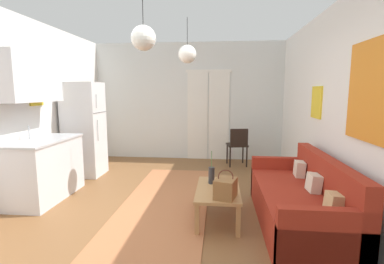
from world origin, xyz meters
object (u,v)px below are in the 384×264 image
object	(u,v)px
refrigerator	(84,129)
couch	(302,203)
accent_chair	(238,144)
pendant_lamp_near	(143,38)
bamboo_vase	(211,175)
pendant_lamp_far	(187,54)
coffee_table	(218,192)
handbag	(226,188)

from	to	relation	value
refrigerator	couch	bearing A→B (deg)	-26.42
accent_chair	pendant_lamp_near	distance (m)	3.72
bamboo_vase	pendant_lamp_far	distance (m)	1.94
coffee_table	bamboo_vase	bearing A→B (deg)	115.35
bamboo_vase	pendant_lamp_near	bearing A→B (deg)	-135.82
bamboo_vase	accent_chair	size ratio (longest dim) A/B	0.53
pendant_lamp_near	pendant_lamp_far	bearing A→B (deg)	80.14
accent_chair	bamboo_vase	bearing A→B (deg)	69.12
couch	handbag	world-z (taller)	couch
couch	pendant_lamp_near	distance (m)	2.62
bamboo_vase	refrigerator	xyz separation A→B (m)	(-2.48, 1.50, 0.38)
coffee_table	pendant_lamp_far	xyz separation A→B (m)	(-0.51, 1.08, 1.84)
pendant_lamp_near	handbag	bearing A→B (deg)	11.91
pendant_lamp_near	pendant_lamp_far	world-z (taller)	same
coffee_table	pendant_lamp_near	size ratio (longest dim) A/B	1.32
refrigerator	pendant_lamp_far	world-z (taller)	pendant_lamp_far
pendant_lamp_near	couch	bearing A→B (deg)	12.48
handbag	refrigerator	size ratio (longest dim) A/B	0.19
accent_chair	couch	bearing A→B (deg)	93.12
couch	refrigerator	size ratio (longest dim) A/B	1.13
refrigerator	accent_chair	world-z (taller)	refrigerator
couch	handbag	bearing A→B (deg)	-166.99
couch	pendant_lamp_near	size ratio (longest dim) A/B	2.78
couch	coffee_table	distance (m)	1.02
bamboo_vase	pendant_lamp_far	bearing A→B (deg)	115.23
couch	pendant_lamp_far	distance (m)	2.71
handbag	refrigerator	distance (m)	3.34
couch	handbag	xyz separation A→B (m)	(-0.92, -0.21, 0.24)
refrigerator	pendant_lamp_far	bearing A→B (deg)	-16.41
handbag	pendant_lamp_far	xyz separation A→B (m)	(-0.60, 1.38, 1.67)
bamboo_vase	couch	bearing A→B (deg)	-14.19
pendant_lamp_near	bamboo_vase	bearing A→B (deg)	44.18
couch	bamboo_vase	xyz separation A→B (m)	(-1.10, 0.28, 0.23)
handbag	pendant_lamp_near	world-z (taller)	pendant_lamp_near
bamboo_vase	accent_chair	bearing A→B (deg)	78.58
bamboo_vase	accent_chair	distance (m)	2.48
handbag	pendant_lamp_far	size ratio (longest dim) A/B	0.48
couch	handbag	distance (m)	0.98
bamboo_vase	pendant_lamp_far	world-z (taller)	pendant_lamp_far
couch	accent_chair	world-z (taller)	couch
pendant_lamp_near	pendant_lamp_far	xyz separation A→B (m)	(0.27, 1.57, 0.04)
accent_chair	refrigerator	bearing A→B (deg)	8.00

